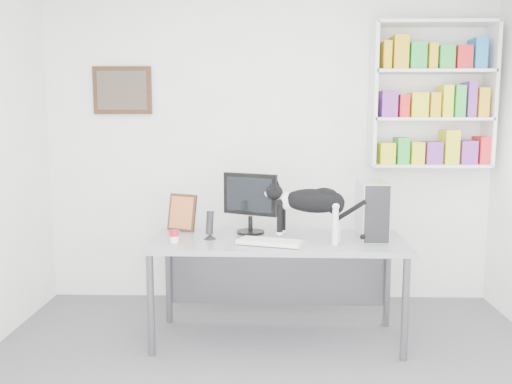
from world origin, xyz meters
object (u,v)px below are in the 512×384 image
speaker (210,225)px  soup_can (174,236)px  bookshelf (432,95)px  pc_tower (372,210)px  monitor (250,203)px  keyboard (270,242)px  cat (311,214)px  desk (277,290)px  leaning_print (182,212)px

speaker → soup_can: 0.28m
bookshelf → pc_tower: size_ratio=2.95×
monitor → soup_can: 0.65m
speaker → soup_can: speaker is taller
pc_tower → soup_can: bearing=-170.9°
keyboard → cat: 0.35m
monitor → soup_can: monitor is taller
desk → keyboard: bearing=-106.2°
desk → pc_tower: 0.93m
leaning_print → speaker: bearing=-25.7°
pc_tower → keyboard: bearing=-160.6°
desk → cat: (0.24, -0.08, 0.59)m
bookshelf → keyboard: 2.02m
desk → monitor: bearing=136.6°
pc_tower → soup_can: pc_tower is taller
keyboard → pc_tower: (0.76, 0.25, 0.19)m
bookshelf → soup_can: bearing=-155.0°
cat → leaning_print: bearing=177.1°
monitor → cat: size_ratio=0.72×
bookshelf → keyboard: (-1.39, -1.01, -1.06)m
monitor → leaning_print: bearing=-164.2°
cat → speaker: bearing=-167.8°
bookshelf → keyboard: bearing=-143.9°
bookshelf → pc_tower: bearing=-129.7°
leaning_print → cat: size_ratio=0.46×
pc_tower → desk: bearing=-172.2°
monitor → keyboard: 0.45m
bookshelf → desk: 2.15m
bookshelf → desk: size_ratio=0.67×
desk → pc_tower: pc_tower is taller
pc_tower → speaker: 1.21m
monitor → speaker: bearing=-119.1°
soup_can → speaker: bearing=25.7°
monitor → leaning_print: size_ratio=1.58×
desk → keyboard: 0.44m
keyboard → speaker: speaker is taller
monitor → leaning_print: (-0.54, 0.09, -0.09)m
pc_tower → leaning_print: (-1.45, 0.21, -0.06)m
bookshelf → monitor: size_ratio=2.60×
desk → monitor: 0.69m
bookshelf → cat: bearing=-139.8°
desk → speaker: speaker is taller
leaning_print → monitor: bearing=14.7°
keyboard → leaning_print: size_ratio=1.53×
monitor → leaning_print: monitor is taller
keyboard → desk: bearing=89.7°
desk → soup_can: size_ratio=20.42×
monitor → soup_can: bearing=-123.3°
desk → speaker: size_ratio=8.50×
pc_tower → leaning_print: pc_tower is taller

